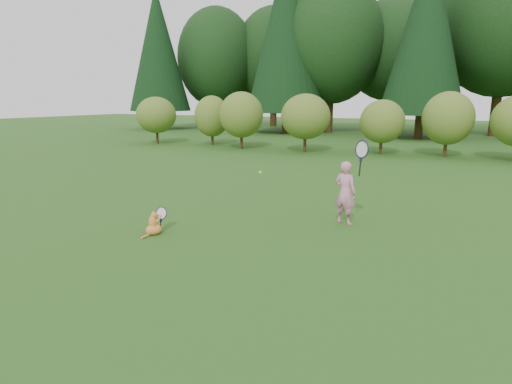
% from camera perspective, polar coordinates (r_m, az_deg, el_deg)
% --- Properties ---
extents(ground, '(100.00, 100.00, 0.00)m').
position_cam_1_polar(ground, '(7.70, -3.96, -6.11)').
color(ground, '#225618').
rests_on(ground, ground).
extents(shrub_row, '(28.00, 3.00, 2.80)m').
position_cam_1_polar(shrub_row, '(19.69, 15.32, 8.86)').
color(shrub_row, '#5C7424').
rests_on(shrub_row, ground).
extents(woodland_backdrop, '(48.00, 10.00, 15.00)m').
position_cam_1_polar(woodland_backdrop, '(29.99, 19.89, 21.33)').
color(woodland_backdrop, black).
rests_on(woodland_backdrop, ground).
extents(child, '(0.73, 0.47, 1.88)m').
position_cam_1_polar(child, '(8.55, 11.87, 0.09)').
color(child, pink).
rests_on(child, ground).
extents(cat, '(0.40, 0.66, 0.58)m').
position_cam_1_polar(cat, '(8.04, -13.46, -3.95)').
color(cat, orange).
rests_on(cat, ground).
extents(tennis_ball, '(0.07, 0.07, 0.07)m').
position_cam_1_polar(tennis_ball, '(8.65, 0.58, 2.61)').
color(tennis_ball, '#CFE81B').
rests_on(tennis_ball, ground).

